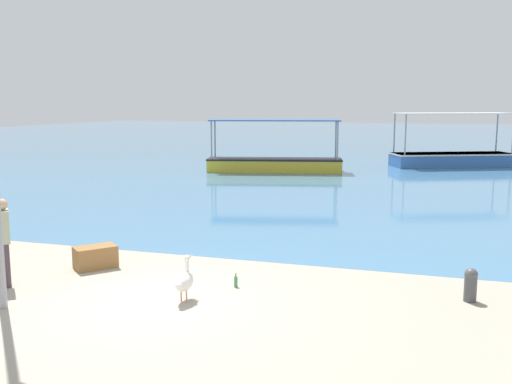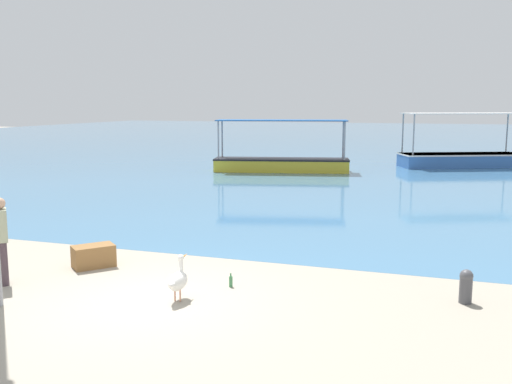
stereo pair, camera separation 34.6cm
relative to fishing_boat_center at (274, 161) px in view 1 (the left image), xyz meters
The scene contains 9 objects.
ground 19.51m from the fishing_boat_center, 81.02° to the right, with size 120.00×120.00×0.00m, color #9D9482.
harbor_water 28.90m from the fishing_boat_center, 83.95° to the left, with size 110.00×90.00×0.00m, color teal.
fishing_boat_center is the anchor object (origin of this frame).
fishing_boat_far_left 10.14m from the fishing_boat_center, 30.57° to the left, with size 6.81×4.41×2.92m.
pelican 19.42m from the fishing_boat_center, 79.56° to the right, with size 0.31×0.80×0.80m.
mooring_bollard 19.50m from the fishing_boat_center, 64.71° to the right, with size 0.23×0.23×0.60m.
fisherman_standing 19.30m from the fishing_boat_center, 90.23° to the right, with size 0.43×0.44×1.69m.
cargo_crate 17.78m from the fishing_boat_center, 87.17° to the right, with size 0.85×0.49×0.47m, color olive.
glass_bottle 18.56m from the fishing_boat_center, 77.15° to the right, with size 0.07×0.07×0.27m.
Camera 1 is at (4.48, -8.66, 3.45)m, focal length 40.00 mm.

